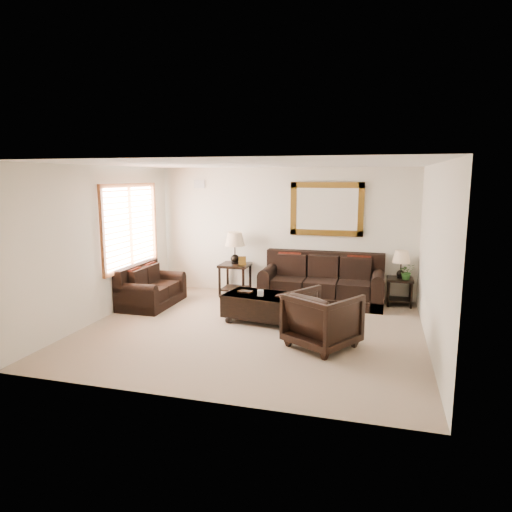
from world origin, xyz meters
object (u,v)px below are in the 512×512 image
(end_table_left, at_px, (235,254))
(armchair, at_px, (323,317))
(sofa, at_px, (322,285))
(loveseat, at_px, (150,290))
(coffee_table, at_px, (265,305))
(end_table_right, at_px, (401,270))

(end_table_left, height_order, armchair, end_table_left)
(end_table_left, bearing_deg, armchair, -49.70)
(sofa, xyz_separation_m, loveseat, (-3.26, -1.11, -0.06))
(loveseat, relative_size, armchair, 1.55)
(coffee_table, xyz_separation_m, armchair, (1.12, -0.95, 0.16))
(end_table_left, xyz_separation_m, coffee_table, (1.08, -1.65, -0.58))
(coffee_table, bearing_deg, loveseat, 179.47)
(loveseat, bearing_deg, end_table_left, -48.14)
(end_table_right, bearing_deg, coffee_table, -143.49)
(armchair, bearing_deg, end_table_right, -81.86)
(loveseat, bearing_deg, coffee_table, -99.56)
(loveseat, xyz_separation_m, end_table_right, (4.77, 1.29, 0.42))
(loveseat, distance_m, coffee_table, 2.49)
(loveseat, relative_size, end_table_right, 1.31)
(loveseat, bearing_deg, sofa, -71.26)
(end_table_right, bearing_deg, end_table_left, -178.99)
(sofa, bearing_deg, end_table_right, 7.08)
(coffee_table, bearing_deg, sofa, 71.21)
(loveseat, distance_m, end_table_right, 4.96)
(loveseat, height_order, armchair, armchair)
(end_table_left, height_order, coffee_table, end_table_left)
(loveseat, height_order, end_table_left, end_table_left)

